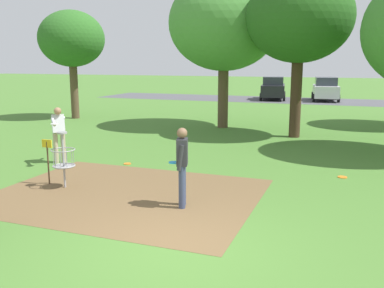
{
  "coord_description": "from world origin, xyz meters",
  "views": [
    {
      "loc": [
        2.59,
        -6.08,
        3.07
      ],
      "look_at": [
        -1.1,
        3.88,
        1.0
      ],
      "focal_mm": 39.91,
      "sensor_mm": 36.0,
      "label": 1
    }
  ],
  "objects": [
    {
      "name": "ground_plane",
      "position": [
        0.0,
        0.0,
        0.0
      ],
      "size": [
        160.0,
        160.0,
        0.0
      ],
      "primitive_type": "plane",
      "color": "#47752D"
    },
    {
      "name": "player_foreground_watching",
      "position": [
        -0.64,
        2.03,
        0.97
      ],
      "size": [
        0.44,
        0.5,
        1.71
      ],
      "color": "#384260",
      "rests_on": "ground"
    },
    {
      "name": "frisbee_near_basket",
      "position": [
        2.54,
        5.69,
        0.01
      ],
      "size": [
        0.25,
        0.25,
        0.02
      ],
      "primitive_type": "cylinder",
      "color": "orange",
      "rests_on": "ground"
    },
    {
      "name": "frisbee_mid_grass",
      "position": [
        -3.62,
        5.03,
        0.01
      ],
      "size": [
        0.23,
        0.23,
        0.02
      ],
      "primitive_type": "cylinder",
      "color": "orange",
      "rests_on": "ground"
    },
    {
      "name": "disc_golf_basket",
      "position": [
        -3.94,
        2.34,
        0.75
      ],
      "size": [
        0.98,
        0.58,
        1.39
      ],
      "color": "#9E9EA3",
      "rests_on": "ground"
    },
    {
      "name": "dirt_tee_pad",
      "position": [
        -2.2,
        2.38,
        0.0
      ],
      "size": [
        6.09,
        4.76,
        0.01
      ],
      "primitive_type": "cube",
      "color": "brown",
      "rests_on": "ground"
    },
    {
      "name": "parked_car_leftmost",
      "position": [
        -3.33,
        28.83,
        0.92
      ],
      "size": [
        2.42,
        4.41,
        1.84
      ],
      "color": "black",
      "rests_on": "ground"
    },
    {
      "name": "tree_near_right",
      "position": [
        0.52,
        11.61,
        4.74
      ],
      "size": [
        4.19,
        4.19,
        6.55
      ],
      "color": "#422D1E",
      "rests_on": "ground"
    },
    {
      "name": "player_waiting_left",
      "position": [
        -5.63,
        4.46,
        0.99
      ],
      "size": [
        0.65,
        1.09,
        1.71
      ],
      "color": "tan",
      "rests_on": "ground"
    },
    {
      "name": "parked_car_center_left",
      "position": [
        0.72,
        29.2,
        0.92
      ],
      "size": [
        2.35,
        4.39,
        1.84
      ],
      "color": "silver",
      "rests_on": "ground"
    },
    {
      "name": "parking_lot_strip",
      "position": [
        0.0,
        28.61,
        0.0
      ],
      "size": [
        36.0,
        6.0,
        0.01
      ],
      "primitive_type": "cube",
      "color": "#4C4C51",
      "rests_on": "ground"
    },
    {
      "name": "tree_mid_right",
      "position": [
        -11.44,
        13.42,
        4.2
      ],
      "size": [
        3.47,
        3.47,
        5.71
      ],
      "color": "brown",
      "rests_on": "ground"
    },
    {
      "name": "tree_mid_center",
      "position": [
        -2.99,
        13.12,
        4.73
      ],
      "size": [
        5.03,
        5.03,
        6.89
      ],
      "color": "brown",
      "rests_on": "ground"
    }
  ]
}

